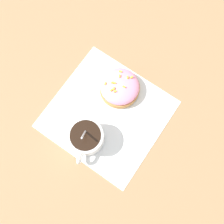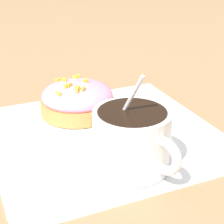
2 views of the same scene
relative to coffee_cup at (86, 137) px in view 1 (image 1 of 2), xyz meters
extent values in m
plane|color=#93704C|center=(0.08, 0.00, -0.04)|extent=(3.00, 3.00, 0.00)
cube|color=white|center=(0.08, 0.00, -0.04)|extent=(0.27, 0.28, 0.00)
cylinder|color=white|center=(0.00, 0.00, 0.00)|extent=(0.08, 0.08, 0.06)
cylinder|color=black|center=(0.00, 0.00, 0.02)|extent=(0.07, 0.07, 0.01)
torus|color=white|center=(-0.04, -0.02, 0.00)|extent=(0.04, 0.02, 0.04)
ellipsoid|color=silver|center=(-0.02, -0.01, -0.02)|extent=(0.03, 0.02, 0.01)
cylinder|color=silver|center=(0.01, 0.01, 0.02)|extent=(0.05, 0.03, 0.09)
cylinder|color=#C18442|center=(0.15, 0.01, -0.02)|extent=(0.10, 0.10, 0.02)
ellipsoid|color=pink|center=(0.15, 0.01, -0.01)|extent=(0.10, 0.10, 0.03)
cube|color=yellow|center=(0.12, 0.02, 0.01)|extent=(0.01, 0.00, 0.00)
cube|color=yellow|center=(0.14, 0.03, 0.01)|extent=(0.01, 0.01, 0.00)
cube|color=yellow|center=(0.17, 0.01, 0.01)|extent=(0.01, 0.01, 0.00)
cube|color=yellow|center=(0.18, 0.03, 0.01)|extent=(0.01, 0.01, 0.00)
cube|color=yellow|center=(0.13, 0.01, 0.01)|extent=(0.01, 0.01, 0.00)
cube|color=yellow|center=(0.13, 0.04, 0.01)|extent=(0.01, 0.00, 0.00)
cube|color=yellow|center=(0.14, 0.02, 0.01)|extent=(0.01, 0.01, 0.00)
cube|color=yellow|center=(0.15, 0.00, 0.01)|extent=(0.00, 0.01, 0.00)
cube|color=yellow|center=(0.13, 0.02, 0.01)|extent=(0.01, 0.01, 0.00)
cube|color=yellow|center=(0.16, 0.02, 0.01)|extent=(0.01, 0.01, 0.00)
cube|color=yellow|center=(0.18, 0.00, 0.01)|extent=(0.01, 0.01, 0.00)
camera|label=1|loc=(-0.04, -0.10, 0.59)|focal=42.00mm
camera|label=2|loc=(-0.30, 0.14, 0.18)|focal=60.00mm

